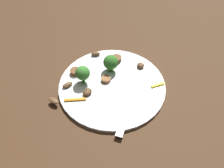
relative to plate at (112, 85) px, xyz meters
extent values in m
plane|color=#422B19|center=(0.00, 0.00, -0.01)|extent=(1.40, 1.40, 0.00)
cylinder|color=white|center=(0.00, 0.00, 0.00)|extent=(0.30, 0.30, 0.01)
cube|color=silver|center=(0.04, 0.07, 0.01)|extent=(0.15, 0.02, 0.00)
cube|color=silver|center=(0.13, 0.07, 0.01)|extent=(0.04, 0.02, 0.00)
cylinder|color=#347525|center=(-0.05, -0.02, 0.02)|extent=(0.01, 0.01, 0.02)
sphere|color=#2D6B23|center=(-0.05, -0.02, 0.04)|extent=(0.04, 0.04, 0.04)
cylinder|color=#408630|center=(0.02, -0.08, 0.02)|extent=(0.01, 0.01, 0.02)
sphere|color=#387A2D|center=(0.02, -0.08, 0.04)|extent=(0.04, 0.04, 0.04)
cylinder|color=brown|center=(-0.01, -0.02, 0.01)|extent=(0.03, 0.03, 0.01)
cylinder|color=brown|center=(0.00, -0.12, 0.01)|extent=(0.04, 0.04, 0.01)
cylinder|color=brown|center=(-0.10, -0.02, 0.01)|extent=(0.04, 0.04, 0.01)
ellipsoid|color=brown|center=(0.11, -0.12, 0.01)|extent=(0.02, 0.03, 0.01)
ellipsoid|color=brown|center=(-0.09, -0.09, 0.01)|extent=(0.03, 0.03, 0.01)
ellipsoid|color=#4C331E|center=(0.06, -0.05, 0.01)|extent=(0.03, 0.03, 0.01)
ellipsoid|color=brown|center=(0.05, -0.11, 0.01)|extent=(0.03, 0.03, 0.01)
ellipsoid|color=brown|center=(-0.10, 0.05, 0.01)|extent=(0.03, 0.03, 0.01)
cube|color=orange|center=(0.09, -0.07, 0.01)|extent=(0.03, 0.05, 0.00)
cube|color=yellow|center=(-0.04, 0.12, 0.01)|extent=(0.03, 0.03, 0.00)
camera|label=1|loc=(0.39, 0.15, 0.47)|focal=35.53mm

